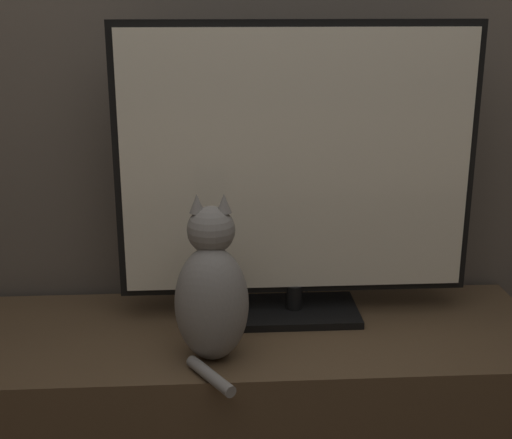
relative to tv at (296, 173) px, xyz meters
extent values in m
cube|color=#60564C|center=(-0.15, 0.22, 0.40)|extent=(4.80, 0.05, 2.60)
cube|color=brown|center=(-0.15, -0.09, -0.65)|extent=(1.58, 0.53, 0.50)
cube|color=black|center=(0.00, 0.00, -0.39)|extent=(0.35, 0.21, 0.02)
cylinder|color=black|center=(0.00, 0.00, -0.35)|extent=(0.04, 0.04, 0.07)
cube|color=black|center=(0.00, 0.00, 0.03)|extent=(0.93, 0.02, 0.71)
cube|color=silver|center=(0.00, -0.01, 0.03)|extent=(0.90, 0.01, 0.68)
ellipsoid|color=gray|center=(-0.22, -0.23, -0.26)|extent=(0.18, 0.17, 0.28)
ellipsoid|color=black|center=(-0.22, -0.18, -0.27)|extent=(0.10, 0.06, 0.16)
sphere|color=gray|center=(-0.22, -0.20, -0.09)|extent=(0.12, 0.12, 0.11)
cone|color=gray|center=(-0.25, -0.20, -0.02)|extent=(0.04, 0.04, 0.04)
cone|color=gray|center=(-0.19, -0.20, -0.02)|extent=(0.04, 0.04, 0.04)
cylinder|color=gray|center=(-0.23, -0.35, -0.39)|extent=(0.11, 0.16, 0.03)
camera|label=1|loc=(-0.21, -1.78, 0.44)|focal=50.00mm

